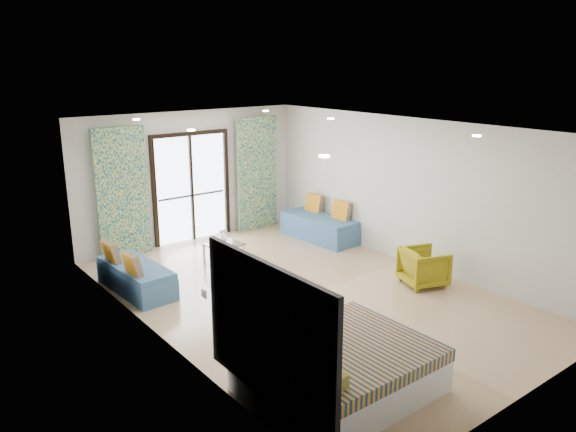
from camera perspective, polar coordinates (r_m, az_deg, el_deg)
floor at (r=9.23m, az=1.71°, el=-7.92°), size 5.00×7.50×0.01m
ceiling at (r=8.52m, az=1.85°, el=8.97°), size 5.00×7.50×0.01m
wall_back at (r=11.83m, az=-9.89°, el=3.98°), size 5.00×0.01×2.70m
wall_front at (r=6.50m, az=23.48°, el=-6.74°), size 5.00×0.01×2.70m
wall_left at (r=7.50m, az=-13.13°, el=-2.91°), size 0.01×7.50×2.70m
wall_right at (r=10.51m, az=12.36°, el=2.39°), size 0.01×7.50×2.70m
balcony_door at (r=11.83m, az=-9.80°, el=3.52°), size 1.76×0.08×2.28m
balcony_rail at (r=11.90m, az=-9.75°, el=2.08°), size 1.52×0.03×0.04m
curtain_left at (r=11.07m, az=-16.50°, el=2.24°), size 1.00×0.10×2.50m
curtain_right at (r=12.49m, az=-3.19°, el=4.32°), size 1.00×0.10×2.50m
downlight_a at (r=6.12m, az=3.70°, el=6.08°), size 0.12×0.12×0.02m
downlight_b at (r=8.23m, az=18.63°, el=7.74°), size 0.12×0.12×0.02m
downlight_c at (r=8.58m, az=-9.82°, el=8.60°), size 0.12×0.12×0.02m
downlight_d at (r=10.19m, az=4.37°, el=9.84°), size 0.12×0.12×0.02m
downlight_e at (r=10.38m, az=-15.14°, el=9.46°), size 0.12×0.12×0.02m
downlight_f at (r=11.74m, az=-2.29°, el=10.62°), size 0.12×0.12×0.02m
headboard at (r=5.71m, az=-2.11°, el=-11.81°), size 0.06×2.10×1.50m
switch_plate at (r=6.67m, az=-8.54°, el=-7.81°), size 0.02×0.10×0.10m
bed at (r=6.63m, az=5.12°, el=-15.22°), size 2.01×1.64×0.69m
daybed_left at (r=9.58m, az=-15.25°, el=-5.95°), size 0.74×1.68×0.81m
daybed_right at (r=11.92m, az=3.21°, el=-1.08°), size 0.77×1.80×0.87m
coffee_table at (r=10.49m, az=-6.54°, el=-3.02°), size 0.67×0.67×0.69m
vase at (r=10.52m, az=-6.67°, el=-2.27°), size 0.21×0.21×0.16m
armchair at (r=9.74m, az=13.64°, el=-4.88°), size 0.82×0.85×0.70m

